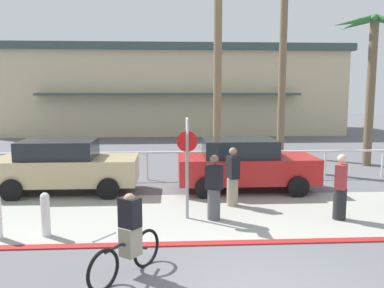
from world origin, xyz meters
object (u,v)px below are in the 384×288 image
(palm_tree_3, at_px, (372,54))
(car_red_2, at_px, (245,164))
(palm_tree_2, at_px, (285,6))
(pedestrian_2, at_px, (340,190))
(pedestrian_3, at_px, (214,190))
(cyclist_black_0, at_px, (129,237))
(car_tan_1, at_px, (65,166))
(stop_sign_bike_lane, at_px, (187,154))
(pedestrian_1, at_px, (233,179))
(bollard_2, at_px, (45,214))

(palm_tree_3, distance_m, car_red_2, 8.29)
(car_red_2, bearing_deg, palm_tree_2, 65.31)
(palm_tree_2, height_order, pedestrian_2, palm_tree_2)
(palm_tree_2, bearing_deg, pedestrian_3, -114.67)
(palm_tree_2, height_order, pedestrian_3, palm_tree_2)
(palm_tree_2, bearing_deg, cyclist_black_0, -116.46)
(pedestrian_2, bearing_deg, car_red_2, 120.81)
(palm_tree_2, distance_m, car_red_2, 9.78)
(palm_tree_2, distance_m, cyclist_black_0, 15.49)
(car_tan_1, height_order, pedestrian_2, car_tan_1)
(car_tan_1, bearing_deg, stop_sign_bike_lane, -37.21)
(palm_tree_2, relative_size, cyclist_black_0, 6.44)
(cyclist_black_0, xyz_separation_m, pedestrian_2, (4.98, 2.76, 0.08))
(car_red_2, height_order, pedestrian_3, car_red_2)
(car_tan_1, bearing_deg, pedestrian_3, -34.11)
(pedestrian_2, bearing_deg, pedestrian_1, 151.46)
(pedestrian_1, bearing_deg, stop_sign_bike_lane, -141.47)
(stop_sign_bike_lane, relative_size, pedestrian_1, 1.53)
(palm_tree_2, height_order, car_red_2, palm_tree_2)
(car_tan_1, xyz_separation_m, pedestrian_2, (7.55, -3.14, -0.10))
(palm_tree_3, height_order, car_red_2, palm_tree_3)
(bollard_2, height_order, car_tan_1, car_tan_1)
(bollard_2, relative_size, cyclist_black_0, 0.66)
(stop_sign_bike_lane, height_order, palm_tree_3, palm_tree_3)
(stop_sign_bike_lane, distance_m, car_tan_1, 4.76)
(stop_sign_bike_lane, distance_m, pedestrian_2, 3.94)
(stop_sign_bike_lane, xyz_separation_m, palm_tree_3, (8.09, 6.83, 3.06))
(pedestrian_1, height_order, pedestrian_3, pedestrian_1)
(palm_tree_3, height_order, cyclist_black_0, palm_tree_3)
(cyclist_black_0, bearing_deg, car_tan_1, 113.54)
(stop_sign_bike_lane, height_order, car_tan_1, stop_sign_bike_lane)
(bollard_2, bearing_deg, stop_sign_bike_lane, 18.19)
(palm_tree_2, relative_size, car_tan_1, 2.20)
(bollard_2, height_order, car_red_2, car_red_2)
(palm_tree_2, relative_size, pedestrian_1, 5.81)
(car_tan_1, xyz_separation_m, cyclist_black_0, (2.57, -5.90, -0.18))
(bollard_2, height_order, cyclist_black_0, cyclist_black_0)
(cyclist_black_0, bearing_deg, palm_tree_3, 46.93)
(palm_tree_3, bearing_deg, pedestrian_1, -139.51)
(bollard_2, height_order, palm_tree_3, palm_tree_3)
(palm_tree_2, height_order, cyclist_black_0, palm_tree_2)
(cyclist_black_0, distance_m, pedestrian_3, 3.45)
(cyclist_black_0, xyz_separation_m, pedestrian_3, (1.83, 2.92, 0.07))
(pedestrian_1, xyz_separation_m, pedestrian_3, (-0.66, -1.20, -0.00))
(palm_tree_3, bearing_deg, stop_sign_bike_lane, -139.82)
(car_red_2, xyz_separation_m, pedestrian_3, (-1.33, -2.90, -0.11))
(palm_tree_2, relative_size, pedestrian_2, 5.79)
(palm_tree_3, distance_m, pedestrian_1, 9.75)
(pedestrian_1, bearing_deg, car_tan_1, 160.58)
(palm_tree_3, height_order, pedestrian_3, palm_tree_3)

